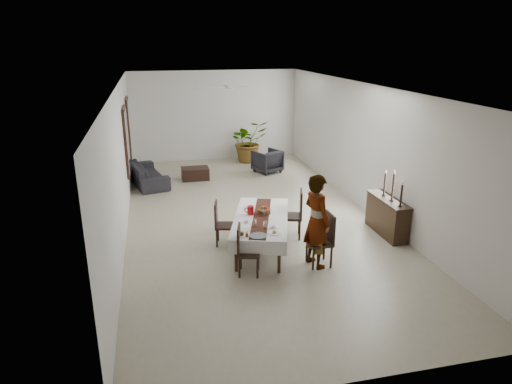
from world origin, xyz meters
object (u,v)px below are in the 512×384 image
(red_pitcher, at_px, (250,210))
(sideboard_body, at_px, (387,217))
(dining_table_top, at_px, (261,219))
(woman, at_px, (317,221))
(sofa, at_px, (147,173))

(red_pitcher, distance_m, sideboard_body, 3.16)
(dining_table_top, xyz_separation_m, woman, (0.86, -0.97, 0.25))
(sideboard_body, bearing_deg, woman, -152.94)
(woman, height_order, sideboard_body, woman)
(red_pitcher, height_order, sideboard_body, red_pitcher)
(sideboard_body, height_order, sofa, sideboard_body)
(red_pitcher, relative_size, sofa, 0.09)
(woman, bearing_deg, sideboard_body, -80.54)
(dining_table_top, relative_size, woman, 1.20)
(woman, bearing_deg, red_pitcher, 23.86)
(sideboard_body, bearing_deg, red_pitcher, 178.14)
(dining_table_top, distance_m, sofa, 5.75)
(sofa, bearing_deg, red_pitcher, -170.44)
(sofa, bearing_deg, woman, -166.36)
(dining_table_top, bearing_deg, woman, -31.50)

